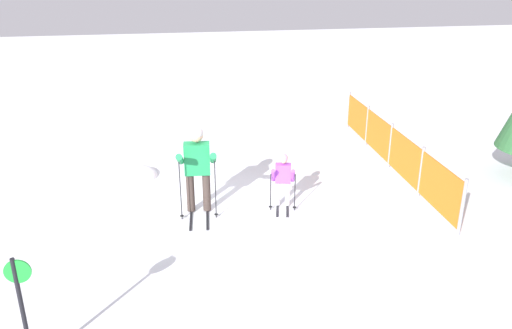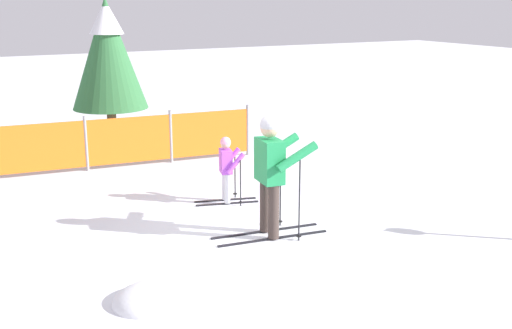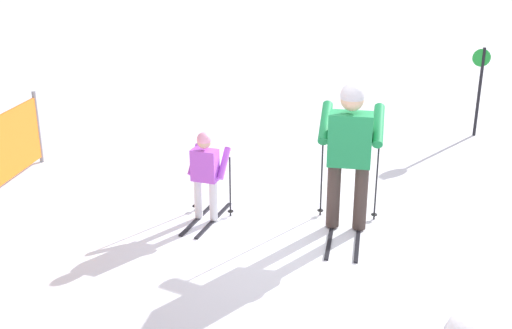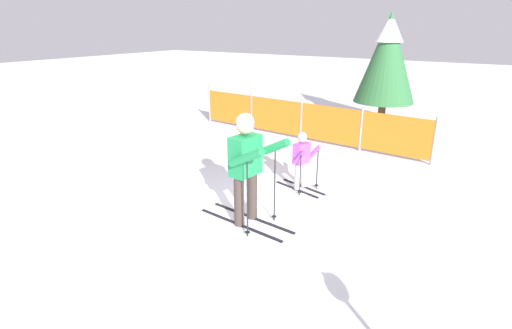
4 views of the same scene
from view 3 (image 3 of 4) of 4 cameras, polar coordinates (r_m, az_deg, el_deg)
The scene contains 4 objects.
ground_plane at distance 7.11m, azimuth 5.97°, elevation -6.43°, with size 60.00×60.00×0.00m, color white.
skier_adult at distance 6.99m, azimuth 8.36°, elevation 1.88°, with size 1.61×0.76×1.67m.
skier_child at distance 7.27m, azimuth -4.51°, elevation -0.47°, with size 1.02×0.55×1.06m.
trail_marker at distance 10.81m, azimuth 19.28°, elevation 6.94°, with size 0.05×0.28×1.43m.
Camera 3 is at (-6.34, 0.28, 3.21)m, focal length 45.00 mm.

